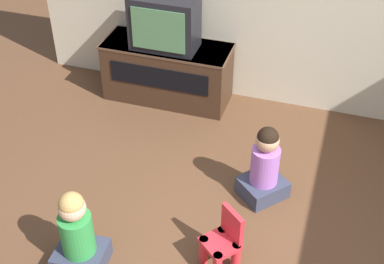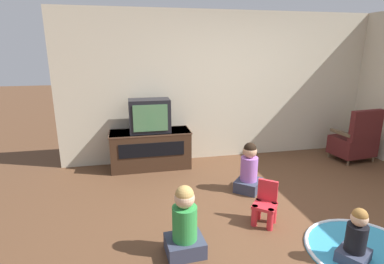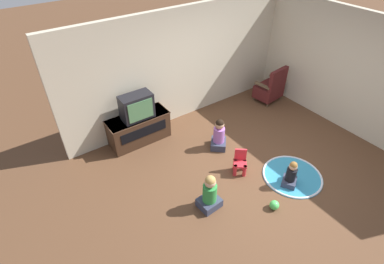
{
  "view_description": "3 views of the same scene",
  "coord_description": "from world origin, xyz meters",
  "px_view_note": "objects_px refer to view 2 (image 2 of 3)",
  "views": [
    {
      "loc": [
        0.16,
        -2.37,
        3.2
      ],
      "look_at": [
        -0.8,
        0.62,
        0.77
      ],
      "focal_mm": 50.0,
      "sensor_mm": 36.0,
      "label": 1
    },
    {
      "loc": [
        -1.84,
        -2.65,
        1.91
      ],
      "look_at": [
        -1.07,
        0.93,
        0.9
      ],
      "focal_mm": 28.0,
      "sensor_mm": 36.0,
      "label": 2
    },
    {
      "loc": [
        -3.52,
        -2.73,
        4.15
      ],
      "look_at": [
        -1.07,
        0.76,
        0.85
      ],
      "focal_mm": 28.0,
      "sensor_mm": 36.0,
      "label": 3
    }
  ],
  "objects_px": {
    "tv_cabinet": "(151,149)",
    "child_watching_left": "(356,239)",
    "child_watching_center": "(185,225)",
    "child_watching_right": "(249,170)",
    "yellow_kid_chair": "(265,207)",
    "television": "(150,116)",
    "black_armchair": "(355,141)"
  },
  "relations": [
    {
      "from": "tv_cabinet",
      "to": "child_watching_left",
      "type": "bearing_deg",
      "value": -58.89
    },
    {
      "from": "tv_cabinet",
      "to": "television",
      "type": "relative_size",
      "value": 2.02
    },
    {
      "from": "tv_cabinet",
      "to": "child_watching_right",
      "type": "xyz_separation_m",
      "value": [
        1.26,
        -1.15,
        -0.02
      ]
    },
    {
      "from": "tv_cabinet",
      "to": "child_watching_right",
      "type": "distance_m",
      "value": 1.7
    },
    {
      "from": "yellow_kid_chair",
      "to": "child_watching_left",
      "type": "height_order",
      "value": "child_watching_left"
    },
    {
      "from": "television",
      "to": "child_watching_center",
      "type": "distance_m",
      "value": 2.31
    },
    {
      "from": "child_watching_right",
      "to": "child_watching_center",
      "type": "bearing_deg",
      "value": 176.88
    },
    {
      "from": "television",
      "to": "yellow_kid_chair",
      "type": "bearing_deg",
      "value": -59.62
    },
    {
      "from": "television",
      "to": "child_watching_left",
      "type": "bearing_deg",
      "value": -58.5
    },
    {
      "from": "television",
      "to": "child_watching_center",
      "type": "height_order",
      "value": "television"
    },
    {
      "from": "tv_cabinet",
      "to": "television",
      "type": "xyz_separation_m",
      "value": [
        0.0,
        -0.04,
        0.56
      ]
    },
    {
      "from": "television",
      "to": "child_watching_right",
      "type": "xyz_separation_m",
      "value": [
        1.26,
        -1.11,
        -0.58
      ]
    },
    {
      "from": "black_armchair",
      "to": "child_watching_right",
      "type": "xyz_separation_m",
      "value": [
        -2.27,
        -0.71,
        -0.06
      ]
    },
    {
      "from": "child_watching_left",
      "to": "child_watching_right",
      "type": "xyz_separation_m",
      "value": [
        -0.39,
        1.58,
        0.06
      ]
    },
    {
      "from": "yellow_kid_chair",
      "to": "child_watching_right",
      "type": "xyz_separation_m",
      "value": [
        0.13,
        0.8,
        0.1
      ]
    },
    {
      "from": "child_watching_center",
      "to": "child_watching_right",
      "type": "distance_m",
      "value": 1.58
    },
    {
      "from": "child_watching_left",
      "to": "child_watching_center",
      "type": "distance_m",
      "value": 1.57
    },
    {
      "from": "tv_cabinet",
      "to": "yellow_kid_chair",
      "type": "xyz_separation_m",
      "value": [
        1.12,
        -1.95,
        -0.12
      ]
    },
    {
      "from": "tv_cabinet",
      "to": "child_watching_left",
      "type": "height_order",
      "value": "tv_cabinet"
    },
    {
      "from": "tv_cabinet",
      "to": "yellow_kid_chair",
      "type": "relative_size",
      "value": 2.64
    },
    {
      "from": "child_watching_right",
      "to": "yellow_kid_chair",
      "type": "bearing_deg",
      "value": -147.92
    },
    {
      "from": "child_watching_left",
      "to": "tv_cabinet",
      "type": "bearing_deg",
      "value": 89.66
    },
    {
      "from": "yellow_kid_chair",
      "to": "child_watching_right",
      "type": "height_order",
      "value": "child_watching_right"
    },
    {
      "from": "television",
      "to": "yellow_kid_chair",
      "type": "xyz_separation_m",
      "value": [
        1.12,
        -1.91,
        -0.68
      ]
    },
    {
      "from": "black_armchair",
      "to": "tv_cabinet",
      "type": "bearing_deg",
      "value": -13.97
    },
    {
      "from": "child_watching_right",
      "to": "tv_cabinet",
      "type": "bearing_deg",
      "value": 89.09
    },
    {
      "from": "tv_cabinet",
      "to": "child_watching_center",
      "type": "height_order",
      "value": "child_watching_center"
    },
    {
      "from": "yellow_kid_chair",
      "to": "child_watching_center",
      "type": "bearing_deg",
      "value": -122.51
    },
    {
      "from": "yellow_kid_chair",
      "to": "child_watching_left",
      "type": "xyz_separation_m",
      "value": [
        0.52,
        -0.77,
        0.03
      ]
    },
    {
      "from": "black_armchair",
      "to": "child_watching_center",
      "type": "height_order",
      "value": "black_armchair"
    },
    {
      "from": "child_watching_center",
      "to": "yellow_kid_chair",
      "type": "bearing_deg",
      "value": 14.61
    },
    {
      "from": "television",
      "to": "black_armchair",
      "type": "relative_size",
      "value": 0.69
    }
  ]
}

